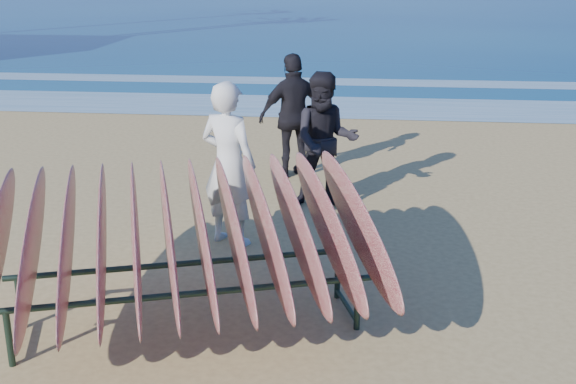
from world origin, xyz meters
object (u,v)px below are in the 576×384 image
Objects in this scene: person_white at (229,164)px; person_dark_a at (325,141)px; person_dark_b at (294,116)px; surfboard_rack at (185,235)px.

person_white reaches higher than person_dark_a.
person_dark_b is (-0.55, 1.40, 0.03)m from person_dark_a.
surfboard_rack is 3.66m from person_dark_a.
person_dark_b is (0.48, 2.81, -0.02)m from person_white.
person_dark_b is at bearing 66.43° from surfboard_rack.
person_white is at bearing -132.00° from person_dark_a.
person_dark_a is at bearing 55.68° from surfboard_rack.
surfboard_rack is 2.00× the size of person_white.
person_dark_b is (0.47, 4.92, 0.03)m from surfboard_rack.
person_white is at bearing 72.15° from surfboard_rack.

